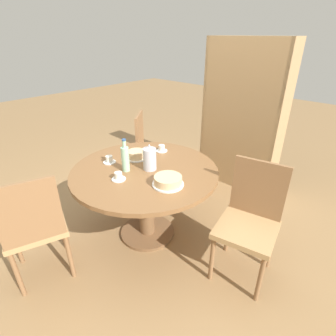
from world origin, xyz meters
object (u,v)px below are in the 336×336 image
chair_a (34,226)px  cake_main (168,181)px  coffee_pot (150,158)px  chair_b (250,219)px  cup_a (162,149)px  cake_second (136,155)px  water_bottle (125,158)px  cup_b (119,177)px  bookshelf (240,121)px  chair_c (151,149)px  cup_c (109,160)px

chair_a → cake_main: size_ratio=3.79×
cake_main → coffee_pot: bearing=162.8°
chair_b → cup_a: (-1.04, 0.13, 0.23)m
cake_second → cup_a: 0.29m
chair_a → water_bottle: water_bottle is taller
cup_a → cup_b: same height
bookshelf → coffee_pot: bookshelf is taller
cup_a → chair_c: bearing=147.2°
chair_b → bookshelf: size_ratio=0.54×
cake_second → cup_a: size_ratio=1.69×
chair_a → cup_c: (-0.09, 0.76, 0.23)m
chair_b → cake_main: 0.68m
cake_main → chair_c: bearing=142.3°
chair_c → chair_a: bearing=155.3°
cake_main → cup_b: bearing=-149.5°
chair_b → cake_main: (-0.56, -0.30, 0.24)m
chair_c → water_bottle: bearing=174.8°
coffee_pot → cake_second: (-0.25, 0.06, -0.07)m
chair_c → water_bottle: size_ratio=3.27×
cake_main → cake_second: bearing=164.2°
cup_b → bookshelf: bearing=86.3°
coffee_pot → cup_a: coffee_pot is taller
coffee_pot → cup_b: bearing=-100.1°
coffee_pot → cake_second: size_ratio=1.18×
cup_a → chair_a: bearing=-93.4°
chair_a → cup_b: bearing=179.9°
coffee_pot → cup_c: size_ratio=2.00×
chair_c → cake_main: 1.22m
cup_a → cup_c: same height
bookshelf → water_bottle: (-0.19, -1.57, -0.00)m
cake_second → cup_c: size_ratio=1.69×
water_bottle → cup_b: size_ratio=2.51×
water_bottle → cup_a: (-0.06, 0.50, -0.09)m
chair_a → cup_b: size_ratio=8.21×
cup_a → cup_c: bearing=-108.6°
chair_c → cup_a: size_ratio=8.21×
chair_a → bookshelf: bookshelf is taller
chair_a → chair_c: same height
chair_a → coffee_pot: (0.27, 0.91, 0.31)m
coffee_pot → cake_main: size_ratio=0.92×
chair_a → cup_a: 1.28m
cake_main → cake_second: (-0.54, 0.15, 0.00)m
chair_a → chair_c: bearing=-147.1°
cake_second → cup_c: bearing=-117.5°
cup_c → chair_a: bearing=-83.0°
chair_c → cup_c: size_ratio=8.21×
cup_a → cup_b: bearing=-77.7°
cake_main → cup_a: cake_main is taller
bookshelf → cake_main: bookshelf is taller
coffee_pot → cake_main: (0.29, -0.09, -0.07)m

